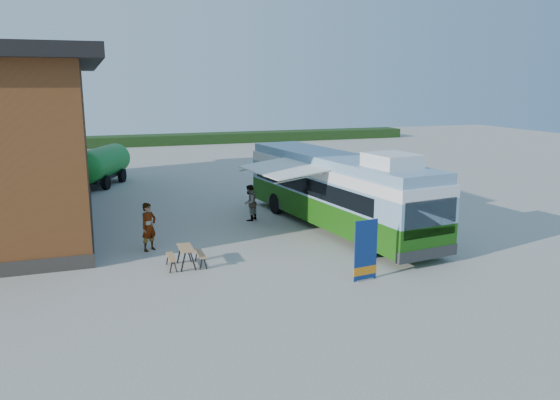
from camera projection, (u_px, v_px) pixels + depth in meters
name	position (u px, v px, depth m)	size (l,w,h in m)	color
ground	(273.00, 249.00, 20.88)	(100.00, 100.00, 0.00)	#BCB7AD
hedge	(230.00, 138.00, 58.41)	(40.00, 3.00, 1.00)	#264419
bus	(336.00, 188.00, 23.57)	(4.06, 12.27, 3.70)	#246E12
awning	(288.00, 168.00, 23.02)	(3.13, 4.50, 0.52)	white
banner	(366.00, 256.00, 17.43)	(0.87, 0.25, 2.00)	navy
picnic_table	(186.00, 252.00, 18.76)	(1.25, 1.12, 0.71)	tan
person_a	(149.00, 227.00, 20.54)	(0.67, 0.44, 1.85)	#999999
person_b	(250.00, 203.00, 25.07)	(0.81, 0.63, 1.67)	#999999
slurry_tanker	(102.00, 164.00, 33.55)	(3.69, 5.98, 2.38)	#188627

